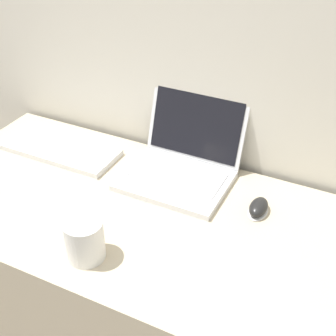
% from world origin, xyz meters
% --- Properties ---
extents(desk, '(1.38, 0.67, 0.72)m').
position_xyz_m(desk, '(0.00, 0.34, 0.36)').
color(desk, beige).
rests_on(desk, ground_plane).
extents(laptop, '(0.33, 0.33, 0.25)m').
position_xyz_m(laptop, '(0.05, 0.56, 0.78)').
color(laptop, silver).
rests_on(laptop, desk).
extents(drink_cup, '(0.10, 0.10, 0.11)m').
position_xyz_m(drink_cup, '(-0.02, 0.12, 0.78)').
color(drink_cup, white).
rests_on(drink_cup, desk).
extents(computer_mouse, '(0.06, 0.09, 0.04)m').
position_xyz_m(computer_mouse, '(0.33, 0.48, 0.74)').
color(computer_mouse, white).
rests_on(computer_mouse, desk).
extents(external_keyboard, '(0.42, 0.17, 0.02)m').
position_xyz_m(external_keyboard, '(-0.39, 0.49, 0.73)').
color(external_keyboard, silver).
rests_on(external_keyboard, desk).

